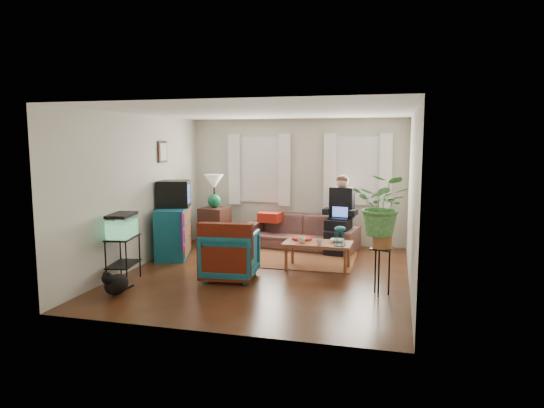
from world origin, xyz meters
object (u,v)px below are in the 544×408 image
(side_table, at_px, (215,226))
(coffee_table, at_px, (318,256))
(dresser, at_px, (173,232))
(aquarium_stand, at_px, (123,259))
(sofa, at_px, (300,226))
(armchair, at_px, (230,252))
(plant_stand, at_px, (381,272))

(side_table, xyz_separation_m, coffee_table, (2.42, -1.49, -0.15))
(dresser, xyz_separation_m, coffee_table, (2.76, -0.23, -0.23))
(side_table, bearing_deg, coffee_table, -31.67)
(dresser, xyz_separation_m, aquarium_stand, (-0.01, -1.68, -0.11))
(sofa, bearing_deg, coffee_table, -60.37)
(aquarium_stand, bearing_deg, armchair, 11.62)
(side_table, xyz_separation_m, armchair, (1.18, -2.36, 0.03))
(coffee_table, distance_m, plant_stand, 1.56)
(aquarium_stand, relative_size, plant_stand, 1.04)
(side_table, bearing_deg, armchair, -63.50)
(sofa, height_order, aquarium_stand, sofa)
(aquarium_stand, relative_size, coffee_table, 0.63)
(armchair, bearing_deg, aquarium_stand, 15.86)
(armchair, bearing_deg, dresser, -41.14)
(armchair, bearing_deg, plant_stand, 168.11)
(dresser, height_order, armchair, dresser)
(side_table, distance_m, aquarium_stand, 2.97)
(side_table, height_order, coffee_table, side_table)
(sofa, xyz_separation_m, armchair, (-0.64, -2.43, -0.03))
(side_table, height_order, dresser, dresser)
(sofa, xyz_separation_m, side_table, (-1.82, -0.07, -0.06))
(dresser, bearing_deg, aquarium_stand, -107.53)
(aquarium_stand, height_order, plant_stand, aquarium_stand)
(armchair, distance_m, coffee_table, 1.53)
(side_table, relative_size, armchair, 0.93)
(side_table, xyz_separation_m, dresser, (-0.34, -1.27, 0.08))
(sofa, relative_size, side_table, 2.96)
(armchair, relative_size, plant_stand, 1.23)
(side_table, relative_size, coffee_table, 0.68)
(coffee_table, bearing_deg, aquarium_stand, -151.18)
(dresser, distance_m, coffee_table, 2.78)
(sofa, height_order, plant_stand, sofa)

